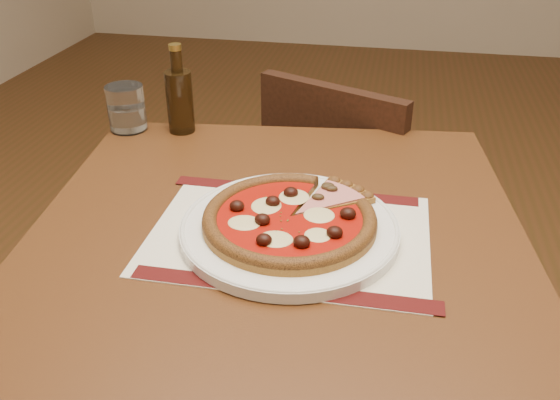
# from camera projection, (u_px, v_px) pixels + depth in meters

# --- Properties ---
(table) EXTENTS (0.89, 0.89, 0.75)m
(table) POSITION_uv_depth(u_px,v_px,m) (278.00, 271.00, 1.03)
(table) COLOR #563114
(table) RESTS_ON ground
(chair_far) EXTENTS (0.51, 0.51, 0.82)m
(chair_far) POSITION_uv_depth(u_px,v_px,m) (345.00, 201.00, 1.60)
(chair_far) COLOR black
(chair_far) RESTS_ON ground
(placemat) EXTENTS (0.44, 0.32, 0.00)m
(placemat) POSITION_uv_depth(u_px,v_px,m) (289.00, 234.00, 0.94)
(placemat) COLOR silver
(placemat) RESTS_ON table
(plate) EXTENTS (0.35, 0.35, 0.02)m
(plate) POSITION_uv_depth(u_px,v_px,m) (289.00, 229.00, 0.94)
(plate) COLOR white
(plate) RESTS_ON placemat
(pizza) EXTENTS (0.27, 0.27, 0.04)m
(pizza) POSITION_uv_depth(u_px,v_px,m) (289.00, 218.00, 0.93)
(pizza) COLOR olive
(pizza) RESTS_ON plate
(ham_slice) EXTENTS (0.12, 0.14, 0.02)m
(ham_slice) POSITION_uv_depth(u_px,v_px,m) (338.00, 199.00, 0.99)
(ham_slice) COLOR olive
(ham_slice) RESTS_ON plate
(water_glass) EXTENTS (0.09, 0.09, 0.10)m
(water_glass) POSITION_uv_depth(u_px,v_px,m) (126.00, 108.00, 1.29)
(water_glass) COLOR white
(water_glass) RESTS_ON table
(bottle) EXTENTS (0.06, 0.06, 0.19)m
(bottle) POSITION_uv_depth(u_px,v_px,m) (180.00, 98.00, 1.27)
(bottle) COLOR #321F0C
(bottle) RESTS_ON table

